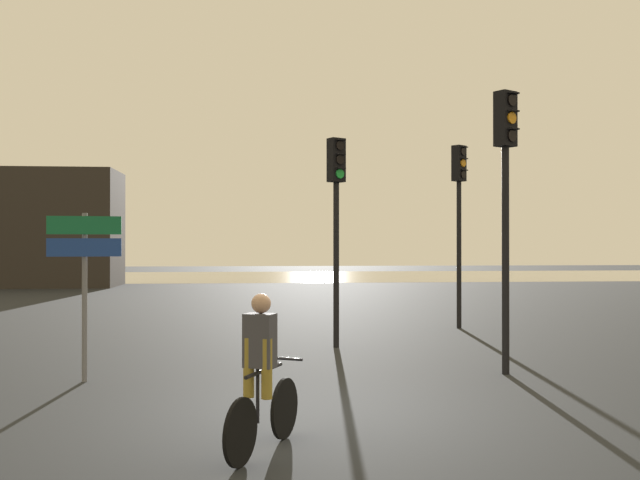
{
  "coord_description": "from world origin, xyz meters",
  "views": [
    {
      "loc": [
        -0.75,
        -8.75,
        2.12
      ],
      "look_at": [
        0.5,
        5.0,
        2.2
      ],
      "focal_mm": 40.0,
      "sensor_mm": 36.0,
      "label": 1
    }
  ],
  "objects_px": {
    "cyclist": "(261,373)",
    "direction_sign_post": "(84,265)",
    "traffic_light_center": "(336,202)",
    "traffic_light_far_right": "(459,202)",
    "traffic_light_near_right": "(506,178)",
    "distant_building": "(16,228)"
  },
  "relations": [
    {
      "from": "traffic_light_far_right",
      "to": "cyclist",
      "type": "height_order",
      "value": "traffic_light_far_right"
    },
    {
      "from": "distant_building",
      "to": "traffic_light_center",
      "type": "relative_size",
      "value": 2.33
    },
    {
      "from": "traffic_light_center",
      "to": "direction_sign_post",
      "type": "relative_size",
      "value": 1.65
    },
    {
      "from": "cyclist",
      "to": "distant_building",
      "type": "bearing_deg",
      "value": 137.83
    },
    {
      "from": "distant_building",
      "to": "traffic_light_near_right",
      "type": "relative_size",
      "value": 2.17
    },
    {
      "from": "direction_sign_post",
      "to": "traffic_light_center",
      "type": "bearing_deg",
      "value": -149.56
    },
    {
      "from": "distant_building",
      "to": "cyclist",
      "type": "height_order",
      "value": "distant_building"
    },
    {
      "from": "traffic_light_center",
      "to": "traffic_light_far_right",
      "type": "xyz_separation_m",
      "value": [
        3.46,
        3.02,
        0.2
      ]
    },
    {
      "from": "traffic_light_center",
      "to": "cyclist",
      "type": "xyz_separation_m",
      "value": [
        -1.6,
        -7.31,
        -2.17
      ]
    },
    {
      "from": "distant_building",
      "to": "direction_sign_post",
      "type": "bearing_deg",
      "value": -69.97
    },
    {
      "from": "cyclist",
      "to": "direction_sign_post",
      "type": "bearing_deg",
      "value": 149.61
    },
    {
      "from": "traffic_light_near_right",
      "to": "traffic_light_center",
      "type": "bearing_deg",
      "value": -84.1
    },
    {
      "from": "traffic_light_center",
      "to": "direction_sign_post",
      "type": "height_order",
      "value": "traffic_light_center"
    },
    {
      "from": "cyclist",
      "to": "traffic_light_far_right",
      "type": "bearing_deg",
      "value": 89.62
    },
    {
      "from": "traffic_light_far_right",
      "to": "distant_building",
      "type": "bearing_deg",
      "value": -86.42
    },
    {
      "from": "traffic_light_far_right",
      "to": "direction_sign_post",
      "type": "height_order",
      "value": "traffic_light_far_right"
    },
    {
      "from": "direction_sign_post",
      "to": "cyclist",
      "type": "relative_size",
      "value": 1.6
    },
    {
      "from": "traffic_light_near_right",
      "to": "cyclist",
      "type": "bearing_deg",
      "value": 14.67
    },
    {
      "from": "direction_sign_post",
      "to": "cyclist",
      "type": "bearing_deg",
      "value": 116.51
    },
    {
      "from": "traffic_light_center",
      "to": "traffic_light_far_right",
      "type": "relative_size",
      "value": 0.93
    },
    {
      "from": "traffic_light_center",
      "to": "traffic_light_far_right",
      "type": "height_order",
      "value": "traffic_light_far_right"
    },
    {
      "from": "traffic_light_near_right",
      "to": "direction_sign_post",
      "type": "bearing_deg",
      "value": -30.09
    }
  ]
}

